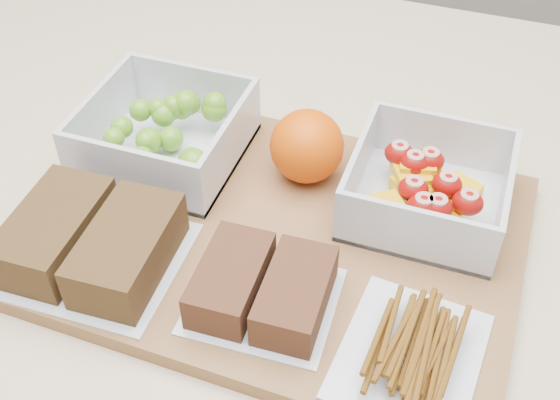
# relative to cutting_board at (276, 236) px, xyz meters

# --- Properties ---
(cutting_board) EXTENTS (0.43, 0.31, 0.02)m
(cutting_board) POSITION_rel_cutting_board_xyz_m (0.00, 0.00, 0.00)
(cutting_board) COLOR olive
(cutting_board) RESTS_ON counter
(grape_container) EXTENTS (0.14, 0.14, 0.06)m
(grape_container) POSITION_rel_cutting_board_xyz_m (-0.13, 0.06, 0.03)
(grape_container) COLOR silver
(grape_container) RESTS_ON cutting_board
(fruit_container) EXTENTS (0.13, 0.13, 0.06)m
(fruit_container) POSITION_rel_cutting_board_xyz_m (0.12, 0.07, 0.03)
(fruit_container) COLOR silver
(fruit_container) RESTS_ON cutting_board
(orange) EXTENTS (0.07, 0.07, 0.07)m
(orange) POSITION_rel_cutting_board_xyz_m (0.00, 0.08, 0.04)
(orange) COLOR #EA5405
(orange) RESTS_ON cutting_board
(sandwich_bag_left) EXTENTS (0.15, 0.13, 0.04)m
(sandwich_bag_left) POSITION_rel_cutting_board_xyz_m (-0.13, -0.08, 0.03)
(sandwich_bag_left) COLOR silver
(sandwich_bag_left) RESTS_ON cutting_board
(sandwich_bag_center) EXTENTS (0.12, 0.11, 0.04)m
(sandwich_bag_center) POSITION_rel_cutting_board_xyz_m (0.02, -0.08, 0.03)
(sandwich_bag_center) COLOR silver
(sandwich_bag_center) RESTS_ON cutting_board
(pretzel_bag) EXTENTS (0.11, 0.13, 0.03)m
(pretzel_bag) POSITION_rel_cutting_board_xyz_m (0.14, -0.09, 0.02)
(pretzel_bag) COLOR silver
(pretzel_bag) RESTS_ON cutting_board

